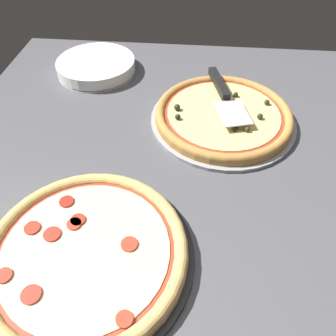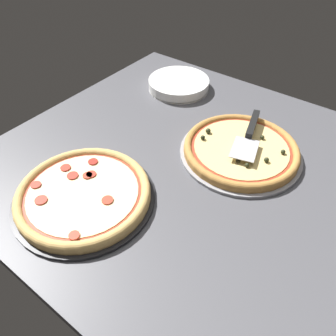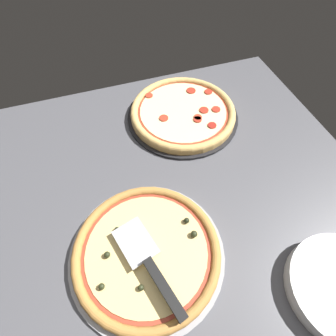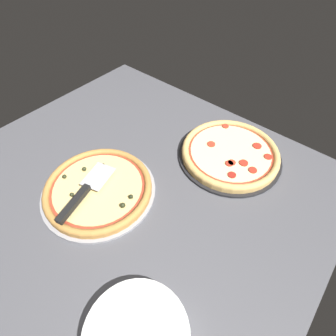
# 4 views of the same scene
# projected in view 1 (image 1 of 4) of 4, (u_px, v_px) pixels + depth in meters

# --- Properties ---
(ground_plane) EXTENTS (1.32, 1.14, 0.04)m
(ground_plane) POSITION_uv_depth(u_px,v_px,m) (199.00, 156.00, 0.83)
(ground_plane) COLOR #4C4C51
(pizza_pan_front) EXTENTS (0.39, 0.39, 0.01)m
(pizza_pan_front) POSITION_uv_depth(u_px,v_px,m) (222.00, 120.00, 0.90)
(pizza_pan_front) COLOR #939399
(pizza_pan_front) RESTS_ON ground_plane
(pizza_front) EXTENTS (0.37, 0.37, 0.04)m
(pizza_front) POSITION_uv_depth(u_px,v_px,m) (223.00, 115.00, 0.89)
(pizza_front) COLOR #B77F3D
(pizza_front) RESTS_ON pizza_pan_front
(pizza_pan_back) EXTENTS (0.40, 0.40, 0.01)m
(pizza_pan_back) POSITION_uv_depth(u_px,v_px,m) (88.00, 257.00, 0.61)
(pizza_pan_back) COLOR black
(pizza_pan_back) RESTS_ON ground_plane
(pizza_back) EXTENTS (0.38, 0.38, 0.03)m
(pizza_back) POSITION_uv_depth(u_px,v_px,m) (86.00, 252.00, 0.60)
(pizza_back) COLOR #DBAD60
(pizza_back) RESTS_ON pizza_pan_back
(serving_spatula) EXTENTS (0.12, 0.26, 0.02)m
(serving_spatula) POSITION_uv_depth(u_px,v_px,m) (222.00, 90.00, 0.91)
(serving_spatula) COLOR #B7B7BC
(serving_spatula) RESTS_ON pizza_front
(plate_stack) EXTENTS (0.25, 0.25, 0.04)m
(plate_stack) POSITION_uv_depth(u_px,v_px,m) (96.00, 66.00, 1.07)
(plate_stack) COLOR white
(plate_stack) RESTS_ON ground_plane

